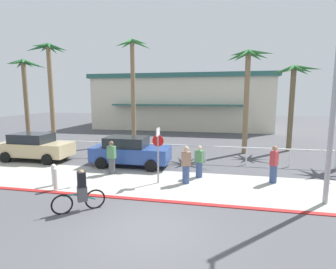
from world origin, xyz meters
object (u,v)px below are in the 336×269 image
palm_tree_2 (133,68)px  pedestrian_2 (112,159)px  pedestrian_3 (274,166)px  bollard_2 (54,175)px  car_blue_1 (130,151)px  palm_tree_0 (26,81)px  car_tan_0 (35,147)px  cyclist_teal_0 (81,191)px  stop_sign_bike_lane (158,147)px  palm_tree_3 (248,74)px  bollard_1 (56,179)px  palm_tree_1 (50,71)px  pedestrian_1 (186,166)px  pedestrian_0 (199,163)px  palm_tree_4 (293,84)px

palm_tree_2 → pedestrian_2: palm_tree_2 is taller
palm_tree_2 → pedestrian_3: palm_tree_2 is taller
bollard_2 → car_blue_1: size_ratio=0.23×
palm_tree_0 → car_tan_0: (4.48, -5.00, -4.32)m
car_blue_1 → cyclist_teal_0: (0.33, -5.95, -0.18)m
car_tan_0 → pedestrian_3: 13.81m
stop_sign_bike_lane → palm_tree_3: size_ratio=0.36×
car_blue_1 → pedestrian_2: (-0.39, -1.67, -0.07)m
palm_tree_2 → car_tan_0: bearing=-121.8°
stop_sign_bike_lane → pedestrian_3: size_ratio=1.46×
palm_tree_2 → pedestrian_3: size_ratio=4.88×
bollard_1 → palm_tree_1: 12.46m
palm_tree_2 → pedestrian_1: 12.09m
bollard_2 → pedestrian_1: size_ratio=0.57×
stop_sign_bike_lane → palm_tree_3: bearing=59.5°
stop_sign_bike_lane → pedestrian_0: 2.36m
stop_sign_bike_lane → palm_tree_2: size_ratio=0.30×
bollard_2 → palm_tree_3: 13.44m
cyclist_teal_0 → car_tan_0: bearing=137.2°
pedestrian_2 → pedestrian_3: bearing=1.4°
palm_tree_0 → car_blue_1: size_ratio=1.58×
palm_tree_1 → pedestrian_0: size_ratio=5.04×
palm_tree_2 → palm_tree_4: size_ratio=1.38×
cyclist_teal_0 → pedestrian_0: pedestrian_0 is taller
bollard_1 → pedestrian_3: pedestrian_3 is taller
palm_tree_0 → car_tan_0: bearing=-48.2°
car_blue_1 → pedestrian_0: size_ratio=2.75×
stop_sign_bike_lane → bollard_1: 4.56m
cyclist_teal_0 → pedestrian_0: size_ratio=0.94×
palm_tree_1 → pedestrian_1: bearing=-31.5°
bollard_1 → cyclist_teal_0: size_ratio=0.67×
pedestrian_0 → pedestrian_3: bearing=-2.3°
palm_tree_3 → pedestrian_1: 9.22m
palm_tree_1 → car_tan_0: (1.97, -4.69, -5.04)m
bollard_2 → pedestrian_0: (6.24, 2.51, 0.22)m
palm_tree_3 → cyclist_teal_0: bearing=-120.4°
bollard_1 → pedestrian_0: 6.54m
palm_tree_2 → pedestrian_2: bearing=-78.7°
palm_tree_3 → pedestrian_3: size_ratio=4.04×
palm_tree_4 → stop_sign_bike_lane: bearing=-130.3°
bollard_2 → car_tan_0: size_ratio=0.23×
palm_tree_0 → pedestrian_0: size_ratio=4.35×
bollard_1 → pedestrian_0: (5.80, 3.01, 0.22)m
pedestrian_3 → palm_tree_0: bearing=160.0°
stop_sign_bike_lane → car_tan_0: size_ratio=0.58×
pedestrian_1 → pedestrian_3: size_ratio=1.00×
pedestrian_3 → palm_tree_2: bearing=138.8°
palm_tree_2 → cyclist_teal_0: 14.16m
stop_sign_bike_lane → bollard_2: 4.78m
palm_tree_2 → pedestrian_3: bearing=-41.2°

